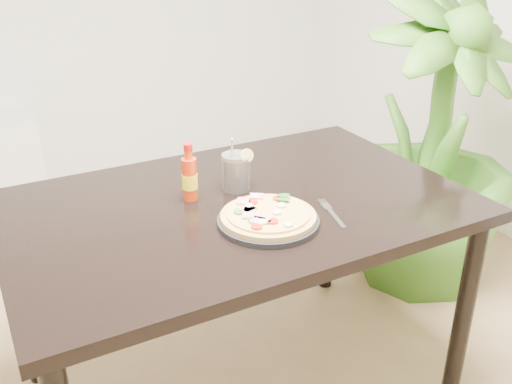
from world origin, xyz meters
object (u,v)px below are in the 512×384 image
dining_table (238,225)px  plate (268,221)px  hot_sauce_bottle (190,178)px  fork (331,212)px  pizza (267,215)px  cola_cup (236,173)px  houseplant (432,142)px

dining_table → plate: (0.01, -0.17, 0.09)m
hot_sauce_bottle → fork: (0.33, -0.29, -0.07)m
plate → pizza: pizza is taller
plate → cola_cup: (0.03, 0.26, 0.05)m
cola_cup → fork: size_ratio=0.96×
plate → pizza: 0.02m
hot_sauce_bottle → cola_cup: 0.16m
hot_sauce_bottle → cola_cup: (0.16, 0.00, -0.02)m
plate → dining_table: bearing=93.5°
cola_cup → fork: bearing=-59.6°
hot_sauce_bottle → houseplant: size_ratio=0.14×
plate → houseplant: (1.07, 0.44, -0.09)m
dining_table → cola_cup: size_ratio=7.78×
pizza → hot_sauce_bottle: hot_sauce_bottle is taller
fork → dining_table: bearing=149.2°
dining_table → cola_cup: bearing=65.8°
dining_table → fork: fork is taller
fork → houseplant: (0.87, 0.47, -0.08)m
dining_table → hot_sauce_bottle: (-0.12, 0.08, 0.16)m
pizza → fork: pizza is taller
plate → fork: size_ratio=1.56×
pizza → cola_cup: (0.03, 0.25, 0.03)m
pizza → houseplant: size_ratio=0.20×
plate → fork: 0.20m
plate → hot_sauce_bottle: 0.29m
dining_table → fork: 0.30m
dining_table → hot_sauce_bottle: size_ratio=7.69×
hot_sauce_bottle → plate: bearing=-62.6°
houseplant → dining_table: bearing=-166.0°
fork → hot_sauce_bottle: bearing=152.8°
dining_table → fork: (0.21, -0.20, 0.09)m
fork → houseplant: bearing=42.4°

